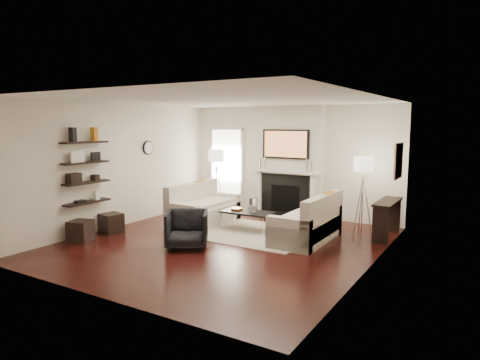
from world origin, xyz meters
The scene contains 71 objects.
room_envelope centered at (0.00, 0.00, 1.35)m, with size 6.00×6.00×6.00m.
chimney_breast centered at (0.00, 2.88, 1.35)m, with size 1.80×0.25×2.70m, color silver.
fireplace_surround centered at (0.00, 2.74, 0.52)m, with size 1.30×0.02×1.04m, color black.
firebox centered at (0.00, 2.73, 0.45)m, with size 0.75×0.02×0.65m, color black.
mantel_pilaster_l centered at (-0.72, 2.71, 0.55)m, with size 0.12×0.08×1.10m, color white.
mantel_pilaster_r centered at (0.72, 2.71, 0.55)m, with size 0.12×0.08×1.10m, color white.
mantel_shelf centered at (0.00, 2.69, 1.12)m, with size 1.70×0.18×0.07m, color white.
tv_body centered at (0.00, 2.71, 1.78)m, with size 1.20×0.06×0.70m, color black.
tv_screen centered at (0.00, 2.68, 1.78)m, with size 1.10×0.01×0.62m, color #BF723F.
candlestick_l_tall centered at (-0.55, 2.70, 1.30)m, with size 0.04×0.04×0.30m, color silver.
candlestick_l_short centered at (-0.68, 2.70, 1.27)m, with size 0.04×0.04×0.24m, color silver.
candlestick_r_tall centered at (0.55, 2.70, 1.30)m, with size 0.04×0.04×0.30m, color silver.
candlestick_r_short centered at (0.68, 2.70, 1.27)m, with size 0.04×0.04×0.24m, color silver.
hallway_panel centered at (-1.85, 2.98, 1.05)m, with size 0.90×0.02×2.10m, color white.
door_trim_l centered at (-2.33, 2.96, 1.05)m, with size 0.06×0.06×2.16m, color white.
door_trim_r centered at (-1.37, 2.96, 1.05)m, with size 0.06×0.06×2.16m, color white.
door_trim_top centered at (-1.85, 2.96, 2.13)m, with size 1.02×0.06×0.06m, color white.
rug centered at (0.04, 0.93, 0.01)m, with size 2.60×2.00×0.01m, color #BCAA9A.
loveseat_left_base centered at (-1.24, 1.08, 0.21)m, with size 0.85×1.80×0.42m, color beige.
loveseat_left_back centered at (-1.58, 1.08, 0.53)m, with size 0.18×1.80×0.80m, color beige.
loveseat_left_arm_n centered at (-1.24, 0.27, 0.30)m, with size 0.85×0.18×0.60m, color beige.
loveseat_left_arm_s centered at (-1.24, 1.89, 0.30)m, with size 0.85×0.18×0.60m, color beige.
loveseat_left_cushion centered at (-1.19, 1.08, 0.47)m, with size 0.63×1.44×0.10m, color beige.
pillow_left_orange centered at (-1.58, 1.38, 0.73)m, with size 0.10×0.42×0.42m, color #B87116.
pillow_left_charcoal centered at (-1.58, 0.78, 0.72)m, with size 0.10×0.40×0.40m, color black.
loveseat_right_base centered at (1.27, 1.00, 0.21)m, with size 0.85×1.80×0.42m, color beige.
loveseat_right_back centered at (1.60, 1.00, 0.53)m, with size 0.18×1.80×0.80m, color beige.
loveseat_right_arm_n centered at (1.27, 0.19, 0.30)m, with size 0.85×0.18×0.60m, color beige.
loveseat_right_arm_s centered at (1.27, 1.81, 0.30)m, with size 0.85×0.18×0.60m, color beige.
loveseat_right_cushion centered at (1.22, 1.00, 0.47)m, with size 0.63×1.44×0.10m, color beige.
pillow_right_orange centered at (1.60, 1.30, 0.73)m, with size 0.10×0.42×0.42m, color #B87116.
pillow_right_charcoal centered at (1.60, 0.70, 0.72)m, with size 0.10×0.40×0.40m, color black.
coffee_table centered at (-0.10, 1.06, 0.40)m, with size 1.10×0.55×0.04m, color black.
coffee_leg_nw centered at (-0.60, 0.84, 0.19)m, with size 0.02×0.02×0.38m, color silver.
coffee_leg_ne centered at (0.40, 0.84, 0.19)m, with size 0.02×0.02×0.38m, color silver.
coffee_leg_sw centered at (-0.60, 1.28, 0.19)m, with size 0.02×0.02×0.38m, color silver.
coffee_leg_se centered at (0.40, 1.28, 0.19)m, with size 0.02×0.02×0.38m, color silver.
hurricane_glass centered at (0.05, 1.06, 0.56)m, with size 0.18×0.18×0.32m, color white.
hurricane_candle centered at (0.05, 1.06, 0.50)m, with size 0.10×0.10×0.15m, color white.
copper_bowl centered at (-0.35, 1.06, 0.45)m, with size 0.26×0.26×0.04m, color #9C461A.
armchair centered at (-0.42, -0.59, 0.38)m, with size 0.73×0.69×0.75m, color black.
lamp_left_post centered at (-1.85, 2.47, 0.60)m, with size 0.02×0.02×1.20m, color silver.
lamp_left_shade centered at (-1.85, 2.47, 1.45)m, with size 0.40×0.40×0.30m, color white.
lamp_left_leg_a centered at (-1.74, 2.47, 0.60)m, with size 0.02×0.02×1.25m, color silver.
lamp_left_leg_b centered at (-1.91, 2.56, 0.60)m, with size 0.02×0.02×1.25m, color silver.
lamp_left_leg_c centered at (-1.91, 2.37, 0.60)m, with size 0.02×0.02×1.25m, color silver.
lamp_right_post centered at (2.05, 2.08, 0.60)m, with size 0.02×0.02×1.20m, color silver.
lamp_right_shade centered at (2.05, 2.08, 1.45)m, with size 0.40×0.40×0.30m, color white.
lamp_right_leg_a centered at (2.16, 2.08, 0.60)m, with size 0.02×0.02×1.25m, color silver.
lamp_right_leg_b centered at (2.00, 2.17, 0.60)m, with size 0.02×0.02×1.25m, color silver.
lamp_right_leg_c centered at (1.99, 1.98, 0.60)m, with size 0.02×0.02×1.25m, color silver.
console_top centered at (2.57, 2.02, 0.73)m, with size 0.35×1.20×0.04m, color black.
console_leg_n centered at (2.57, 1.47, 0.35)m, with size 0.30×0.04×0.71m, color black.
console_leg_s centered at (2.57, 2.57, 0.35)m, with size 0.30×0.04×0.71m, color black.
wall_art centered at (2.73, 2.05, 1.55)m, with size 0.03×0.70×0.70m, color tan.
shelf_bottom centered at (-2.62, -1.00, 0.70)m, with size 0.25×1.00×0.04m, color black.
shelf_lower centered at (-2.62, -1.00, 1.10)m, with size 0.25×1.00×0.04m, color black.
shelf_upper centered at (-2.62, -1.00, 1.50)m, with size 0.25×1.00×0.04m, color black.
shelf_top centered at (-2.62, -1.00, 1.90)m, with size 0.25×1.00×0.04m, color black.
decor_magfile_a centered at (-2.62, -1.26, 2.06)m, with size 0.12×0.10×0.28m, color black.
decor_magfile_b centered at (-2.62, -0.75, 2.06)m, with size 0.12×0.10×0.28m, color #B87116.
decor_frame_a centered at (-2.62, -1.19, 1.63)m, with size 0.04×0.30×0.22m, color white.
decor_frame_b centered at (-2.62, -0.74, 1.61)m, with size 0.04×0.22×0.18m, color black.
decor_wine_rack centered at (-2.62, -1.29, 1.22)m, with size 0.18×0.25×0.20m, color black.
decor_box_small centered at (-2.62, -0.78, 1.18)m, with size 0.15×0.12×0.12m, color black.
decor_books centered at (-2.62, -1.17, 0.74)m, with size 0.14×0.20×0.05m, color black.
decor_box_tall centered at (-2.62, -0.77, 0.81)m, with size 0.10×0.10×0.18m, color white.
clock_rim centered at (-2.73, 0.90, 1.70)m, with size 0.34×0.34×0.04m, color black.
clock_face centered at (-2.71, 0.90, 1.70)m, with size 0.29×0.29×0.01m, color white.
ottoman_near centered at (-2.47, -0.54, 0.20)m, with size 0.40×0.40×0.40m, color black.
ottoman_far centered at (-2.47, -1.31, 0.20)m, with size 0.40×0.40×0.40m, color black.
Camera 1 is at (4.39, -6.63, 2.27)m, focal length 32.00 mm.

